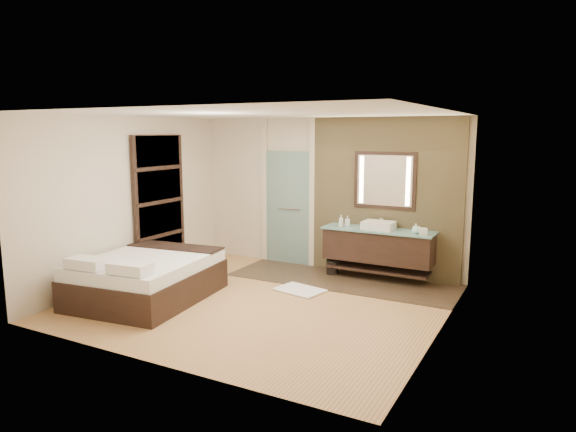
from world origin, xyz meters
The scene contains 15 objects.
floor centered at (0.00, 0.00, 0.00)m, with size 5.00×5.00×0.00m, color #AD7048.
tile_strip centered at (0.60, 1.60, 0.01)m, with size 3.80×1.30×0.01m, color #31261B.
stone_wall centered at (1.10, 2.21, 1.35)m, with size 2.60×0.08×2.70m, color #9F895A.
vanity centered at (1.10, 1.92, 0.58)m, with size 1.85×0.55×0.88m.
mirror_unit centered at (1.10, 2.16, 1.65)m, with size 1.06×0.04×0.96m.
frosted_door centered at (-0.75, 2.20, 1.14)m, with size 1.10×0.12×2.70m.
shoji_partition centered at (-2.43, 0.60, 1.21)m, with size 0.06×1.20×2.40m.
bed centered at (-1.60, -0.65, 0.32)m, with size 1.83×2.18×0.77m.
bath_mat centered at (0.23, 0.75, 0.02)m, with size 0.72×0.50×0.02m, color white.
waste_bin centered at (0.31, 1.85, 0.13)m, with size 0.21×0.21×0.27m, color black.
tissue_box centered at (1.86, 1.79, 0.92)m, with size 0.12×0.12×0.10m, color silver.
soap_bottle_a centered at (0.47, 1.82, 0.97)m, with size 0.08×0.08×0.20m, color silver.
soap_bottle_b centered at (0.54, 1.93, 0.95)m, with size 0.08×0.08×0.17m, color #B2B2B2.
soap_bottle_c centered at (1.73, 1.83, 0.94)m, with size 0.12×0.12×0.16m, color silver.
cup centered at (1.71, 1.96, 0.91)m, with size 0.12×0.12×0.09m, color white.
Camera 1 is at (3.68, -6.14, 2.45)m, focal length 32.00 mm.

